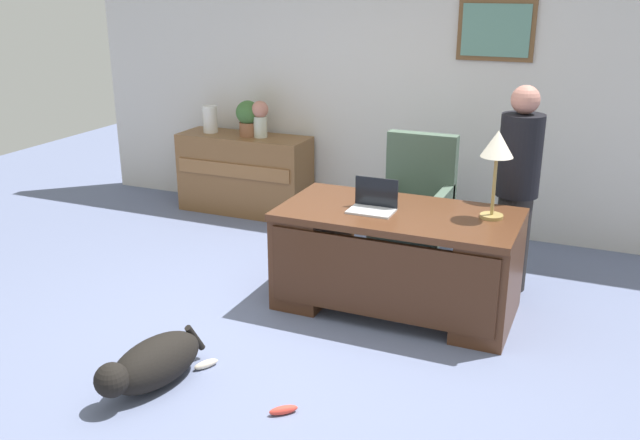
{
  "coord_description": "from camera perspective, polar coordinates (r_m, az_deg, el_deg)",
  "views": [
    {
      "loc": [
        1.82,
        -3.84,
        2.31
      ],
      "look_at": [
        0.04,
        0.3,
        0.75
      ],
      "focal_mm": 38.89,
      "sensor_mm": 36.0,
      "label": 1
    }
  ],
  "objects": [
    {
      "name": "vase_empty",
      "position": [
        7.33,
        -9.03,
        8.2
      ],
      "size": [
        0.15,
        0.15,
        0.28
      ],
      "primitive_type": "cylinder",
      "color": "silver",
      "rests_on": "credenza"
    },
    {
      "name": "credenza",
      "position": [
        7.26,
        -6.2,
        3.8
      ],
      "size": [
        1.37,
        0.5,
        0.81
      ],
      "color": "brown",
      "rests_on": "ground_plane"
    },
    {
      "name": "dog_toy_plush",
      "position": [
        4.04,
        -3.03,
        -15.35
      ],
      "size": [
        0.16,
        0.15,
        0.05
      ],
      "primitive_type": "ellipsoid",
      "rotation": [
        0.0,
        0.0,
        3.87
      ],
      "color": "#E53F33",
      "rests_on": "ground_plane"
    },
    {
      "name": "dog_toy_bone",
      "position": [
        4.51,
        -9.37,
        -11.62
      ],
      "size": [
        0.13,
        0.17,
        0.05
      ],
      "primitive_type": "ellipsoid",
      "rotation": [
        0.0,
        0.0,
        4.17
      ],
      "color": "beige",
      "rests_on": "ground_plane"
    },
    {
      "name": "dog_lying",
      "position": [
        4.32,
        -13.7,
        -11.43
      ],
      "size": [
        0.43,
        0.81,
        0.3
      ],
      "color": "black",
      "rests_on": "ground_plane"
    },
    {
      "name": "desk",
      "position": [
        5.06,
        6.28,
        -3.09
      ],
      "size": [
        1.7,
        0.88,
        0.75
      ],
      "color": "#4C2B19",
      "rests_on": "ground_plane"
    },
    {
      "name": "ground_plane",
      "position": [
        4.83,
        -1.84,
        -9.46
      ],
      "size": [
        12.0,
        12.0,
        0.0
      ],
      "primitive_type": "plane",
      "color": "slate"
    },
    {
      "name": "potted_plant",
      "position": [
        7.1,
        -5.95,
        8.46
      ],
      "size": [
        0.24,
        0.24,
        0.36
      ],
      "color": "brown",
      "rests_on": "credenza"
    },
    {
      "name": "person_standing",
      "position": [
        5.46,
        15.9,
        2.52
      ],
      "size": [
        0.32,
        0.32,
        1.6
      ],
      "color": "#262323",
      "rests_on": "ground_plane"
    },
    {
      "name": "back_wall",
      "position": [
        6.75,
        7.62,
        10.8
      ],
      "size": [
        7.0,
        0.16,
        2.7
      ],
      "color": "silver",
      "rests_on": "ground_plane"
    },
    {
      "name": "vase_with_flowers",
      "position": [
        7.03,
        -4.95,
        8.42
      ],
      "size": [
        0.17,
        0.17,
        0.37
      ],
      "color": "beige",
      "rests_on": "credenza"
    },
    {
      "name": "armchair",
      "position": [
        5.94,
        7.8,
        1.06
      ],
      "size": [
        0.6,
        0.59,
        1.09
      ],
      "color": "#475B4C",
      "rests_on": "ground_plane"
    },
    {
      "name": "laptop",
      "position": [
        4.95,
        4.43,
        1.42
      ],
      "size": [
        0.32,
        0.22,
        0.22
      ],
      "color": "#B2B5BA",
      "rests_on": "desk"
    },
    {
      "name": "desk_lamp",
      "position": [
        4.81,
        14.38,
        5.64
      ],
      "size": [
        0.22,
        0.22,
        0.61
      ],
      "color": "#9E8447",
      "rests_on": "desk"
    }
  ]
}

